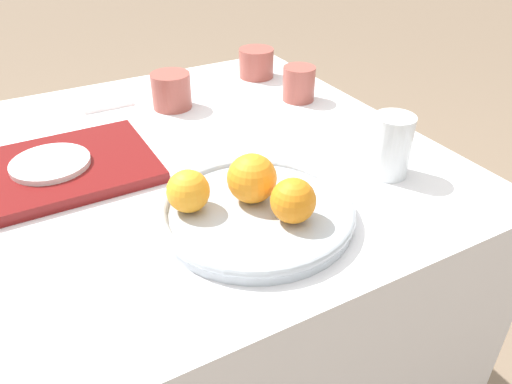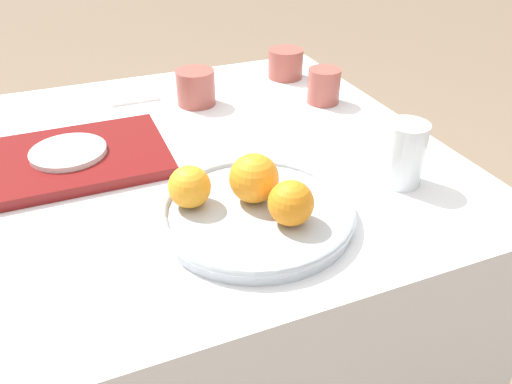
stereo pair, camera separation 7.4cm
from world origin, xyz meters
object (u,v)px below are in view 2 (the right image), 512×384
(serving_tray, at_px, (70,159))
(orange_2, at_px, (190,187))
(cup_1, at_px, (196,87))
(cup_2, at_px, (286,64))
(orange_1, at_px, (291,203))
(water_glass, at_px, (404,154))
(side_plate, at_px, (68,152))
(fruit_platter, at_px, (256,212))
(napkin, at_px, (131,92))
(cup_3, at_px, (324,86))
(orange_0, at_px, (254,178))

(serving_tray, bearing_deg, orange_2, -55.97)
(cup_1, relative_size, cup_2, 0.99)
(orange_1, relative_size, cup_2, 0.76)
(water_glass, xyz_separation_m, side_plate, (-0.52, 0.28, -0.03))
(water_glass, height_order, serving_tray, water_glass)
(fruit_platter, bearing_deg, napkin, 98.23)
(orange_1, bearing_deg, side_plate, 130.06)
(cup_1, bearing_deg, side_plate, -148.37)
(serving_tray, distance_m, napkin, 0.34)
(orange_1, height_order, orange_2, orange_1)
(orange_1, relative_size, cup_1, 0.77)
(water_glass, height_order, cup_1, water_glass)
(serving_tray, relative_size, cup_2, 3.90)
(water_glass, bearing_deg, side_plate, 151.79)
(serving_tray, relative_size, cup_1, 3.95)
(orange_1, distance_m, orange_2, 0.16)
(serving_tray, relative_size, side_plate, 2.55)
(serving_tray, distance_m, cup_1, 0.34)
(serving_tray, xyz_separation_m, cup_3, (0.56, 0.08, 0.03))
(orange_0, relative_size, side_plate, 0.57)
(orange_0, height_order, orange_2, orange_0)
(orange_0, distance_m, napkin, 0.57)
(cup_2, bearing_deg, serving_tray, -154.78)
(orange_2, bearing_deg, fruit_platter, -28.60)
(orange_1, distance_m, napkin, 0.65)
(cup_1, bearing_deg, orange_0, -94.70)
(orange_0, bearing_deg, cup_2, 60.33)
(orange_2, bearing_deg, napkin, 89.64)
(serving_tray, bearing_deg, side_plate, -153.43)
(cup_1, relative_size, cup_3, 1.12)
(side_plate, bearing_deg, orange_2, -55.97)
(orange_0, distance_m, side_plate, 0.37)
(orange_2, xyz_separation_m, cup_1, (0.13, 0.42, -0.01))
(fruit_platter, height_order, cup_2, cup_2)
(orange_0, xyz_separation_m, orange_2, (-0.10, 0.02, -0.01))
(water_glass, bearing_deg, fruit_platter, -178.26)
(side_plate, bearing_deg, cup_2, 25.22)
(side_plate, bearing_deg, orange_0, -45.48)
(orange_0, height_order, cup_1, orange_0)
(water_glass, bearing_deg, cup_3, 82.66)
(cup_2, distance_m, cup_3, 0.18)
(orange_0, relative_size, cup_3, 0.99)
(serving_tray, xyz_separation_m, cup_2, (0.55, 0.26, 0.03))
(orange_0, distance_m, orange_1, 0.08)
(orange_0, height_order, serving_tray, orange_0)
(orange_0, relative_size, cup_2, 0.87)
(orange_2, bearing_deg, cup_3, 38.21)
(side_plate, height_order, napkin, side_plate)
(orange_0, height_order, cup_3, orange_0)
(side_plate, bearing_deg, orange_1, -49.94)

